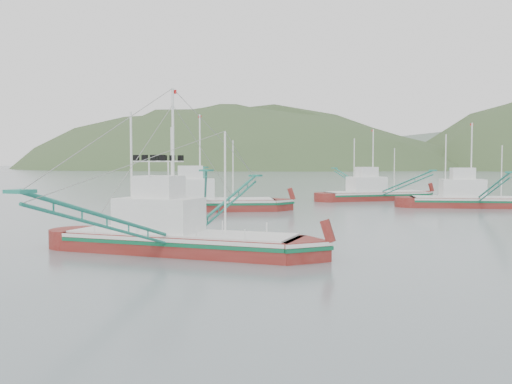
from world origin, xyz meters
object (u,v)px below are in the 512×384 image
at_px(main_boat, 177,228).
at_px(bg_boat_left, 204,189).
at_px(bg_boat_right, 474,190).
at_px(bg_boat_far, 375,184).

relative_size(main_boat, bg_boat_left, 0.99).
distance_m(main_boat, bg_boat_right, 43.71).
distance_m(main_boat, bg_boat_left, 27.96).
xyz_separation_m(main_boat, bg_boat_far, (1.19, 48.96, 0.77)).
height_order(bg_boat_right, bg_boat_left, bg_boat_left).
relative_size(bg_boat_far, bg_boat_right, 0.87).
relative_size(main_boat, bg_boat_far, 1.14).
distance_m(main_boat, bg_boat_far, 48.98).
height_order(bg_boat_far, bg_boat_right, bg_boat_right).
xyz_separation_m(main_boat, bg_boat_left, (-12.08, 25.20, 0.85)).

